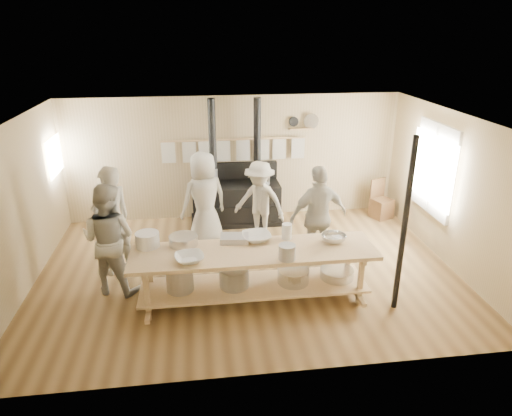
{
  "coord_description": "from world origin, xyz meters",
  "views": [
    {
      "loc": [
        -0.74,
        -6.81,
        3.92
      ],
      "look_at": [
        0.17,
        0.2,
        1.07
      ],
      "focal_mm": 32.0,
      "sensor_mm": 36.0,
      "label": 1
    }
  ],
  "objects_px": {
    "cook_far_left": "(112,221)",
    "chair": "(381,206)",
    "roasting_pan": "(234,239)",
    "prep_table": "(254,270)",
    "cook_by_window": "(260,202)",
    "stove": "(236,199)",
    "cook_center": "(204,200)",
    "cook_right": "(318,216)",
    "cook_left": "(109,239)"
  },
  "relations": [
    {
      "from": "chair",
      "to": "roasting_pan",
      "type": "distance_m",
      "value": 4.29
    },
    {
      "from": "cook_far_left",
      "to": "cook_center",
      "type": "xyz_separation_m",
      "value": [
        1.52,
        0.83,
        -0.03
      ]
    },
    {
      "from": "cook_center",
      "to": "cook_right",
      "type": "bearing_deg",
      "value": 129.76
    },
    {
      "from": "stove",
      "to": "chair",
      "type": "distance_m",
      "value": 3.17
    },
    {
      "from": "chair",
      "to": "cook_far_left",
      "type": "bearing_deg",
      "value": 176.29
    },
    {
      "from": "cook_center",
      "to": "roasting_pan",
      "type": "xyz_separation_m",
      "value": [
        0.42,
        -1.69,
        -0.01
      ]
    },
    {
      "from": "cook_far_left",
      "to": "chair",
      "type": "relative_size",
      "value": 2.22
    },
    {
      "from": "prep_table",
      "to": "cook_left",
      "type": "relative_size",
      "value": 2.03
    },
    {
      "from": "cook_far_left",
      "to": "cook_by_window",
      "type": "height_order",
      "value": "cook_far_left"
    },
    {
      "from": "cook_left",
      "to": "cook_by_window",
      "type": "bearing_deg",
      "value": -129.9
    },
    {
      "from": "cook_by_window",
      "to": "roasting_pan",
      "type": "distance_m",
      "value": 1.85
    },
    {
      "from": "cook_center",
      "to": "roasting_pan",
      "type": "relative_size",
      "value": 4.25
    },
    {
      "from": "prep_table",
      "to": "cook_left",
      "type": "height_order",
      "value": "cook_left"
    },
    {
      "from": "roasting_pan",
      "to": "prep_table",
      "type": "bearing_deg",
      "value": -52.89
    },
    {
      "from": "prep_table",
      "to": "cook_by_window",
      "type": "relative_size",
      "value": 2.27
    },
    {
      "from": "cook_far_left",
      "to": "cook_left",
      "type": "xyz_separation_m",
      "value": [
        0.04,
        -0.6,
        -0.04
      ]
    },
    {
      "from": "prep_table",
      "to": "roasting_pan",
      "type": "bearing_deg",
      "value": 127.11
    },
    {
      "from": "chair",
      "to": "roasting_pan",
      "type": "relative_size",
      "value": 1.97
    },
    {
      "from": "cook_center",
      "to": "chair",
      "type": "bearing_deg",
      "value": 169.62
    },
    {
      "from": "stove",
      "to": "chair",
      "type": "relative_size",
      "value": 3.1
    },
    {
      "from": "prep_table",
      "to": "roasting_pan",
      "type": "height_order",
      "value": "roasting_pan"
    },
    {
      "from": "chair",
      "to": "cook_left",
      "type": "bearing_deg",
      "value": -177.89
    },
    {
      "from": "cook_right",
      "to": "cook_by_window",
      "type": "relative_size",
      "value": 1.12
    },
    {
      "from": "stove",
      "to": "chair",
      "type": "xyz_separation_m",
      "value": [
        3.15,
        -0.15,
        -0.27
      ]
    },
    {
      "from": "cook_right",
      "to": "cook_by_window",
      "type": "height_order",
      "value": "cook_right"
    },
    {
      "from": "cook_center",
      "to": "chair",
      "type": "distance_m",
      "value": 3.97
    },
    {
      "from": "prep_table",
      "to": "cook_by_window",
      "type": "bearing_deg",
      "value": 79.73
    },
    {
      "from": "prep_table",
      "to": "cook_center",
      "type": "xyz_separation_m",
      "value": [
        -0.67,
        2.02,
        0.39
      ]
    },
    {
      "from": "prep_table",
      "to": "stove",
      "type": "bearing_deg",
      "value": 89.96
    },
    {
      "from": "cook_right",
      "to": "roasting_pan",
      "type": "bearing_deg",
      "value": 12.84
    },
    {
      "from": "roasting_pan",
      "to": "chair",
      "type": "bearing_deg",
      "value": 36.7
    },
    {
      "from": "cook_by_window",
      "to": "prep_table",
      "type": "bearing_deg",
      "value": -67.87
    },
    {
      "from": "stove",
      "to": "cook_left",
      "type": "relative_size",
      "value": 1.46
    },
    {
      "from": "cook_by_window",
      "to": "chair",
      "type": "xyz_separation_m",
      "value": [
        2.78,
        0.8,
        -0.55
      ]
    },
    {
      "from": "cook_center",
      "to": "cook_by_window",
      "type": "height_order",
      "value": "cook_center"
    },
    {
      "from": "cook_far_left",
      "to": "roasting_pan",
      "type": "distance_m",
      "value": 2.12
    },
    {
      "from": "stove",
      "to": "cook_center",
      "type": "relative_size",
      "value": 1.43
    },
    {
      "from": "cook_far_left",
      "to": "cook_right",
      "type": "xyz_separation_m",
      "value": [
        3.43,
        -0.15,
        -0.04
      ]
    },
    {
      "from": "roasting_pan",
      "to": "cook_center",
      "type": "bearing_deg",
      "value": 103.9
    },
    {
      "from": "cook_by_window",
      "to": "cook_far_left",
      "type": "bearing_deg",
      "value": -128.51
    },
    {
      "from": "prep_table",
      "to": "roasting_pan",
      "type": "xyz_separation_m",
      "value": [
        -0.25,
        0.33,
        0.38
      ]
    },
    {
      "from": "cook_right",
      "to": "prep_table",
      "type": "bearing_deg",
      "value": 27.37
    },
    {
      "from": "stove",
      "to": "cook_right",
      "type": "relative_size",
      "value": 1.46
    },
    {
      "from": "prep_table",
      "to": "cook_center",
      "type": "distance_m",
      "value": 2.16
    },
    {
      "from": "stove",
      "to": "roasting_pan",
      "type": "bearing_deg",
      "value": -95.35
    },
    {
      "from": "cook_by_window",
      "to": "roasting_pan",
      "type": "height_order",
      "value": "cook_by_window"
    },
    {
      "from": "prep_table",
      "to": "cook_far_left",
      "type": "distance_m",
      "value": 2.52
    },
    {
      "from": "chair",
      "to": "cook_by_window",
      "type": "bearing_deg",
      "value": 174.79
    },
    {
      "from": "prep_table",
      "to": "cook_by_window",
      "type": "distance_m",
      "value": 2.12
    },
    {
      "from": "chair",
      "to": "roasting_pan",
      "type": "height_order",
      "value": "roasting_pan"
    }
  ]
}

